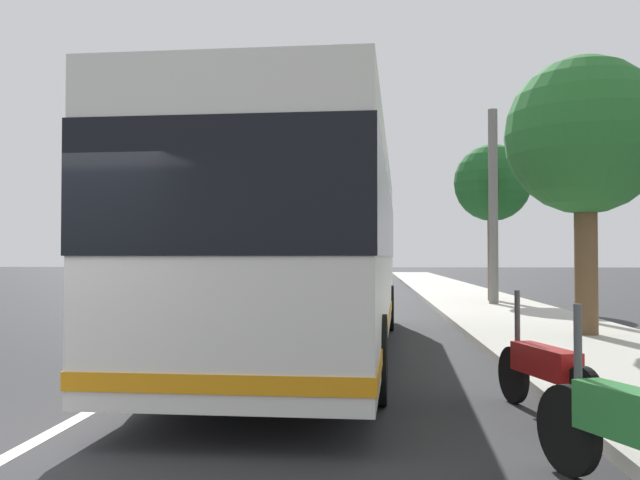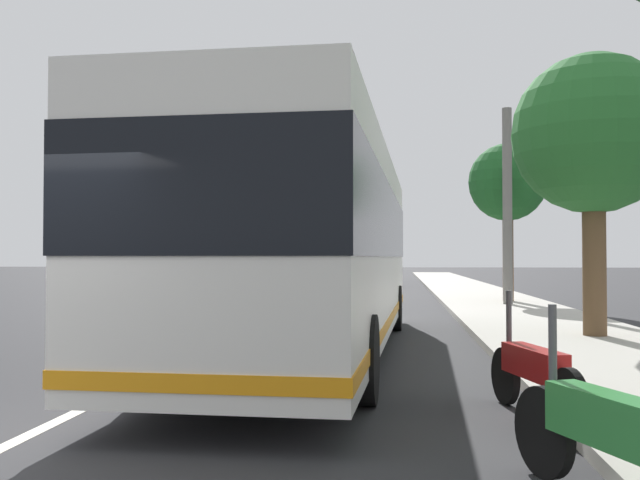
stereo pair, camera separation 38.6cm
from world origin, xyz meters
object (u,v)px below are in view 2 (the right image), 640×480
coach_bus (313,242)px  car_ahead_same_lane (379,273)px  motorcycle_angled (617,438)px  roadside_tree_mid_block (593,136)px  roadside_tree_far_block (508,184)px  car_oncoming (303,273)px  car_side_street (280,278)px  car_far_distant (382,272)px  utility_pole (507,208)px  motorcycle_far_end (534,373)px

coach_bus → car_ahead_same_lane: (27.27, -0.37, -1.15)m
motorcycle_angled → roadside_tree_mid_block: (9.29, -2.37, 3.47)m
roadside_tree_mid_block → roadside_tree_far_block: 10.71m
car_oncoming → roadside_tree_far_block: 17.19m
car_side_street → car_far_distant: bearing=161.5°
car_oncoming → utility_pole: size_ratio=0.68×
motorcycle_angled → car_far_distant: size_ratio=0.48×
motorcycle_angled → roadside_tree_mid_block: size_ratio=0.39×
car_side_street → roadside_tree_mid_block: (-16.61, -8.89, 3.22)m
coach_bus → motorcycle_angled: (-7.18, -2.78, -1.40)m
coach_bus → car_ahead_same_lane: size_ratio=2.69×
motorcycle_angled → car_ahead_same_lane: (34.45, 2.41, 0.25)m
car_oncoming → car_side_street: bearing=4.2°
car_oncoming → coach_bus: bearing=11.7°
car_ahead_same_lane → roadside_tree_mid_block: roadside_tree_mid_block is taller
motorcycle_angled → car_side_street: (25.90, 6.52, 0.25)m
car_far_distant → roadside_tree_far_block: bearing=-164.2°
roadside_tree_far_block → utility_pole: size_ratio=0.86×
car_ahead_same_lane → car_far_distant: (7.62, -0.02, -0.06)m
motorcycle_far_end → car_far_distant: bearing=-11.0°
coach_bus → car_ahead_same_lane: 27.30m
roadside_tree_far_block → utility_pole: bearing=171.0°
motorcycle_far_end → roadside_tree_far_block: 17.86m
car_far_distant → roadside_tree_mid_block: (-32.77, -4.75, 3.28)m
car_oncoming → roadside_tree_far_block: bearing=35.9°
motorcycle_angled → roadside_tree_far_block: 20.47m
coach_bus → motorcycle_far_end: bearing=-146.0°
car_oncoming → roadside_tree_mid_block: (-24.95, -8.97, 3.23)m
car_oncoming → roadside_tree_mid_block: size_ratio=0.78×
motorcycle_far_end → roadside_tree_far_block: size_ratio=0.37×
coach_bus → car_ahead_same_lane: bearing=1.5°
car_far_distant → roadside_tree_mid_block: roadside_tree_mid_block is taller
car_ahead_same_lane → roadside_tree_far_block: roadside_tree_far_block is taller
motorcycle_angled → roadside_tree_far_block: (20.00, -2.39, 3.67)m
roadside_tree_mid_block → car_oncoming: bearing=19.8°
roadside_tree_mid_block → utility_pole: utility_pole is taller
car_side_street → car_far_distant: car_side_street is taller
car_ahead_same_lane → roadside_tree_far_block: 15.61m
coach_bus → car_oncoming: 27.35m
motorcycle_angled → car_side_street: 26.71m
motorcycle_far_end → roadside_tree_mid_block: roadside_tree_mid_block is taller
car_far_distant → car_oncoming: bearing=155.3°
utility_pole → car_side_street: bearing=48.7°
motorcycle_far_end → car_side_street: car_side_street is taller
car_far_distant → car_ahead_same_lane: bearing=-176.6°
coach_bus → car_far_distant: 34.91m
coach_bus → car_oncoming: size_ratio=2.90×
car_ahead_same_lane → car_oncoming: (-0.21, 4.19, -0.01)m
car_oncoming → utility_pole: bearing=32.4°
motorcycle_far_end → roadside_tree_mid_block: (6.60, -2.37, 3.49)m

